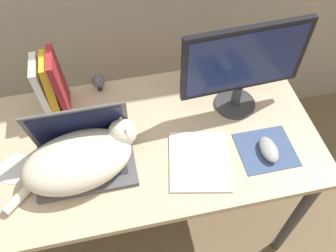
{
  "coord_description": "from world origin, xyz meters",
  "views": [
    {
      "loc": [
        -0.1,
        -0.43,
        1.82
      ],
      "look_at": [
        0.06,
        0.29,
        0.84
      ],
      "focal_mm": 38.0,
      "sensor_mm": 36.0,
      "label": 1
    }
  ],
  "objects_px": {
    "notepad": "(199,161)",
    "book_row": "(51,85)",
    "computer_mouse": "(269,149)",
    "cd_disc": "(15,169)",
    "laptop": "(84,153)",
    "webcam": "(99,81)",
    "cat": "(81,159)",
    "external_monitor": "(244,65)"
  },
  "relations": [
    {
      "from": "laptop",
      "to": "notepad",
      "type": "distance_m",
      "value": 0.4
    },
    {
      "from": "book_row",
      "to": "notepad",
      "type": "height_order",
      "value": "book_row"
    },
    {
      "from": "cat",
      "to": "cd_disc",
      "type": "bearing_deg",
      "value": 167.4
    },
    {
      "from": "cd_disc",
      "to": "webcam",
      "type": "bearing_deg",
      "value": 44.0
    },
    {
      "from": "laptop",
      "to": "external_monitor",
      "type": "height_order",
      "value": "external_monitor"
    },
    {
      "from": "laptop",
      "to": "book_row",
      "type": "distance_m",
      "value": 0.3
    },
    {
      "from": "external_monitor",
      "to": "webcam",
      "type": "xyz_separation_m",
      "value": [
        -0.52,
        0.19,
        -0.16
      ]
    },
    {
      "from": "laptop",
      "to": "computer_mouse",
      "type": "bearing_deg",
      "value": -9.35
    },
    {
      "from": "laptop",
      "to": "webcam",
      "type": "height_order",
      "value": "laptop"
    },
    {
      "from": "cd_disc",
      "to": "laptop",
      "type": "bearing_deg",
      "value": -3.59
    },
    {
      "from": "cat",
      "to": "computer_mouse",
      "type": "height_order",
      "value": "cat"
    },
    {
      "from": "cat",
      "to": "webcam",
      "type": "distance_m",
      "value": 0.38
    },
    {
      "from": "laptop",
      "to": "cd_disc",
      "type": "bearing_deg",
      "value": 176.41
    },
    {
      "from": "external_monitor",
      "to": "cd_disc",
      "type": "height_order",
      "value": "external_monitor"
    },
    {
      "from": "laptop",
      "to": "computer_mouse",
      "type": "height_order",
      "value": "laptop"
    },
    {
      "from": "cat",
      "to": "webcam",
      "type": "height_order",
      "value": "cat"
    },
    {
      "from": "laptop",
      "to": "computer_mouse",
      "type": "distance_m",
      "value": 0.65
    },
    {
      "from": "webcam",
      "to": "book_row",
      "type": "bearing_deg",
      "value": -161.99
    },
    {
      "from": "cat",
      "to": "book_row",
      "type": "height_order",
      "value": "book_row"
    },
    {
      "from": "cat",
      "to": "laptop",
      "type": "bearing_deg",
      "value": 78.09
    },
    {
      "from": "notepad",
      "to": "webcam",
      "type": "height_order",
      "value": "webcam"
    },
    {
      "from": "cat",
      "to": "cd_disc",
      "type": "height_order",
      "value": "cat"
    },
    {
      "from": "external_monitor",
      "to": "notepad",
      "type": "xyz_separation_m",
      "value": [
        -0.21,
        -0.23,
        -0.21
      ]
    },
    {
      "from": "cat",
      "to": "external_monitor",
      "type": "bearing_deg",
      "value": 16.11
    },
    {
      "from": "laptop",
      "to": "notepad",
      "type": "xyz_separation_m",
      "value": [
        0.39,
        -0.09,
        -0.04
      ]
    },
    {
      "from": "webcam",
      "to": "cat",
      "type": "bearing_deg",
      "value": -103.57
    },
    {
      "from": "book_row",
      "to": "webcam",
      "type": "xyz_separation_m",
      "value": [
        0.17,
        0.06,
        -0.07
      ]
    },
    {
      "from": "notepad",
      "to": "cd_disc",
      "type": "distance_m",
      "value": 0.64
    },
    {
      "from": "cat",
      "to": "webcam",
      "type": "relative_size",
      "value": 5.93
    },
    {
      "from": "webcam",
      "to": "cd_disc",
      "type": "xyz_separation_m",
      "value": [
        -0.33,
        -0.32,
        -0.05
      ]
    },
    {
      "from": "book_row",
      "to": "webcam",
      "type": "height_order",
      "value": "book_row"
    },
    {
      "from": "computer_mouse",
      "to": "notepad",
      "type": "xyz_separation_m",
      "value": [
        -0.25,
        0.02,
        -0.02
      ]
    },
    {
      "from": "notepad",
      "to": "book_row",
      "type": "bearing_deg",
      "value": 142.65
    },
    {
      "from": "external_monitor",
      "to": "cd_disc",
      "type": "bearing_deg",
      "value": -171.8
    },
    {
      "from": "notepad",
      "to": "cd_disc",
      "type": "relative_size",
      "value": 2.37
    },
    {
      "from": "external_monitor",
      "to": "book_row",
      "type": "bearing_deg",
      "value": 168.53
    },
    {
      "from": "computer_mouse",
      "to": "cd_disc",
      "type": "bearing_deg",
      "value": 172.24
    },
    {
      "from": "cat",
      "to": "computer_mouse",
      "type": "distance_m",
      "value": 0.65
    },
    {
      "from": "notepad",
      "to": "webcam",
      "type": "xyz_separation_m",
      "value": [
        -0.31,
        0.42,
        0.05
      ]
    },
    {
      "from": "computer_mouse",
      "to": "cd_disc",
      "type": "xyz_separation_m",
      "value": [
        -0.89,
        0.12,
        -0.02
      ]
    },
    {
      "from": "book_row",
      "to": "notepad",
      "type": "bearing_deg",
      "value": -37.35
    },
    {
      "from": "laptop",
      "to": "webcam",
      "type": "bearing_deg",
      "value": 76.24
    }
  ]
}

